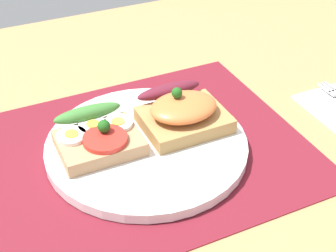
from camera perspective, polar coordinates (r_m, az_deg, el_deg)
ground_plane at (r=65.09cm, az=-2.40°, el=-4.01°), size 120.00×90.00×3.20cm
placemat at (r=63.98cm, az=-2.44°, el=-2.81°), size 39.98×33.36×0.30cm
plate at (r=63.48cm, az=-2.46°, el=-2.25°), size 25.53×25.53×1.31cm
sandwich_egg_tomato at (r=62.10cm, az=-8.02°, el=-1.15°), size 10.00×9.57×4.03cm
sandwich_salmon at (r=64.79cm, az=1.63°, el=1.64°), size 10.79×10.08×5.73cm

